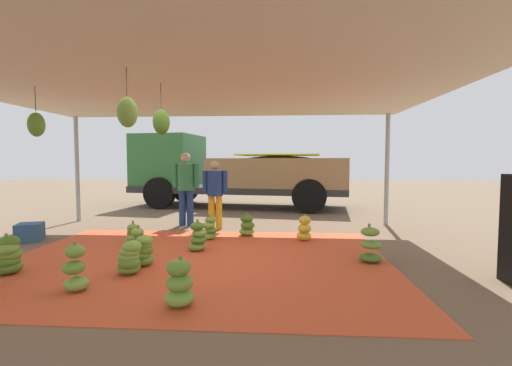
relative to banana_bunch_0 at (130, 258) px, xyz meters
name	(u,v)px	position (x,y,z in m)	size (l,w,h in m)	color
ground_plane	(226,225)	(0.72, 3.69, -0.22)	(40.00, 40.00, 0.00)	brown
tarp_orange	(196,261)	(0.72, 0.69, -0.22)	(5.82, 4.34, 0.01)	#D1512D
tent_canopy	(191,86)	(0.70, 0.60, 2.38)	(8.00, 7.00, 2.69)	#9EA0A5
banana_bunch_0	(130,258)	(0.00, 0.00, 0.00)	(0.42, 0.40, 0.49)	#6B9E38
banana_bunch_1	(304,229)	(2.46, 2.12, 0.01)	(0.38, 0.38, 0.51)	gold
banana_bunch_2	(179,284)	(0.95, -0.97, 0.02)	(0.35, 0.35, 0.53)	#75A83D
banana_bunch_3	(143,251)	(0.03, 0.38, 0.00)	(0.42, 0.42, 0.48)	#60932D
banana_bunch_4	(75,270)	(-0.38, -0.61, 0.03)	(0.41, 0.39, 0.57)	#75A83D
banana_bunch_5	(133,234)	(-0.69, 1.69, -0.04)	(0.31, 0.29, 0.42)	#60932D
banana_bunch_6	(198,237)	(0.62, 1.27, 0.01)	(0.35, 0.33, 0.53)	#60932D
banana_bunch_7	(371,246)	(3.35, 0.80, 0.02)	(0.38, 0.38, 0.57)	#477523
banana_bunch_8	(210,229)	(0.65, 2.12, -0.01)	(0.34, 0.33, 0.49)	#75A83D
banana_bunch_9	(8,256)	(-1.62, -0.10, 0.03)	(0.45, 0.45, 0.54)	#477523
banana_bunch_10	(138,242)	(-0.31, 1.02, -0.02)	(0.37, 0.35, 0.46)	#6B9E38
banana_bunch_11	(247,226)	(1.34, 2.50, -0.02)	(0.44, 0.45, 0.46)	#75A83D
cargo_truck_main	(230,171)	(0.34, 7.08, 0.97)	(7.17, 3.18, 2.40)	#2D2D2D
worker_0	(215,189)	(0.56, 3.21, 0.67)	(0.56, 0.34, 1.52)	orange
worker_1	(186,183)	(-0.20, 3.57, 0.77)	(0.62, 0.38, 1.71)	navy
crate_0	(30,232)	(-2.73, 1.78, -0.05)	(0.42, 0.41, 0.34)	#335B8E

